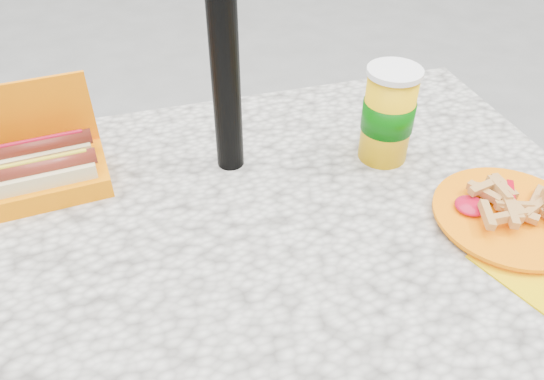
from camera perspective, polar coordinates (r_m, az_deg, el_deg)
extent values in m
cube|color=beige|center=(0.91, -2.11, -4.10)|extent=(1.20, 0.80, 0.05)
cylinder|color=black|center=(1.42, -25.41, -10.63)|extent=(0.07, 0.07, 0.70)
cylinder|color=black|center=(1.52, 13.78, -3.11)|extent=(0.07, 0.07, 0.70)
cube|color=#FF7700|center=(1.02, -23.24, 1.07)|extent=(0.23, 0.16, 0.04)
cube|color=#FF7700|center=(1.03, -24.70, 7.13)|extent=(0.22, 0.03, 0.14)
cube|color=beige|center=(0.98, -23.46, 0.99)|extent=(0.18, 0.07, 0.05)
cylinder|color=maroon|center=(0.97, -23.87, 2.25)|extent=(0.19, 0.05, 0.03)
cylinder|color=gold|center=(0.96, -24.07, 2.87)|extent=(0.16, 0.02, 0.01)
cube|color=beige|center=(1.04, -23.64, 3.07)|extent=(0.18, 0.07, 0.05)
cylinder|color=maroon|center=(1.02, -24.03, 4.29)|extent=(0.19, 0.05, 0.03)
cylinder|color=#AE0923|center=(1.02, -24.22, 4.89)|extent=(0.16, 0.02, 0.01)
cylinder|color=#FF7700|center=(0.96, 24.20, -2.63)|extent=(0.24, 0.24, 0.01)
cylinder|color=#FF7700|center=(0.96, 24.27, -2.43)|extent=(0.25, 0.25, 0.01)
cube|color=#BC8240|center=(0.96, 23.23, 0.10)|extent=(0.02, 0.06, 0.02)
cube|color=#BC8240|center=(0.94, 25.06, -2.29)|extent=(0.05, 0.06, 0.02)
cube|color=#BC8240|center=(0.91, 22.13, -2.48)|extent=(0.03, 0.06, 0.01)
cube|color=#BC8240|center=(0.92, 24.05, -2.65)|extent=(0.06, 0.02, 0.01)
cube|color=#BC8240|center=(0.96, 21.86, -0.25)|extent=(0.04, 0.06, 0.01)
cube|color=#BC8240|center=(0.96, 26.35, -1.87)|extent=(0.06, 0.04, 0.01)
cube|color=#BC8240|center=(0.95, 24.59, -1.57)|extent=(0.06, 0.04, 0.02)
cube|color=#BC8240|center=(0.98, 22.32, 0.06)|extent=(0.06, 0.04, 0.01)
cube|color=#BC8240|center=(0.92, 24.33, -2.32)|extent=(0.04, 0.06, 0.01)
cube|color=#BC8240|center=(0.96, 24.01, -1.03)|extent=(0.03, 0.06, 0.01)
cube|color=#BC8240|center=(0.95, 24.42, -1.40)|extent=(0.02, 0.06, 0.02)
cube|color=#BC8240|center=(0.99, 23.68, 0.35)|extent=(0.01, 0.06, 0.01)
cube|color=#BC8240|center=(0.94, 24.49, -1.75)|extent=(0.03, 0.06, 0.01)
cube|color=#BC8240|center=(0.99, 26.50, -0.74)|extent=(0.06, 0.05, 0.02)
cube|color=#BC8240|center=(0.96, 21.86, 0.32)|extent=(0.06, 0.03, 0.01)
cube|color=#BC8240|center=(0.96, 24.26, -1.53)|extent=(0.03, 0.06, 0.01)
ellipsoid|color=#AE0923|center=(0.94, 20.59, -1.58)|extent=(0.05, 0.05, 0.02)
cube|color=#B20011|center=(0.96, 24.39, -0.94)|extent=(0.06, 0.09, 0.00)
cylinder|color=#FFBA08|center=(1.00, 12.34, 7.63)|extent=(0.09, 0.09, 0.17)
cylinder|color=#025203|center=(1.00, 12.38, 7.88)|extent=(0.10, 0.10, 0.06)
cylinder|color=white|center=(0.96, 13.10, 12.28)|extent=(0.10, 0.10, 0.01)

